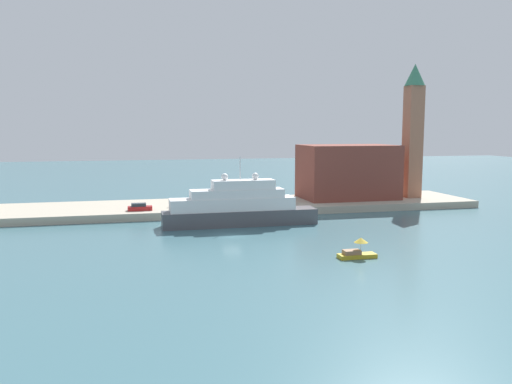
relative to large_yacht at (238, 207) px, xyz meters
name	(u,v)px	position (x,y,z in m)	size (l,w,h in m)	color
ground	(232,236)	(-2.68, -8.48, -3.07)	(400.00, 400.00, 0.00)	#3D6670
quay_dock	(208,207)	(-2.68, 16.85, -2.37)	(110.00, 18.67, 1.41)	#ADA38E
large_yacht	(238,207)	(0.00, 0.00, 0.00)	(26.18, 4.45, 11.60)	#4C4C51
small_motorboat	(357,251)	(10.24, -25.21, -2.20)	(4.86, 1.77, 2.59)	#B7991E
harbor_building	(348,172)	(27.73, 18.31, 4.04)	(19.60, 12.61, 11.40)	brown
bell_tower	(413,126)	(41.91, 16.50, 13.81)	(4.29, 4.29, 28.55)	#9E664C
parked_car	(140,207)	(-16.06, 11.18, -1.09)	(4.38, 1.74, 1.33)	#B21E1E
person_figure	(171,203)	(-10.15, 14.12, -0.85)	(0.36, 0.36, 1.75)	#4C4C4C
mooring_bollard	(210,207)	(-3.35, 9.05, -1.23)	(0.38, 0.38, 0.87)	black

